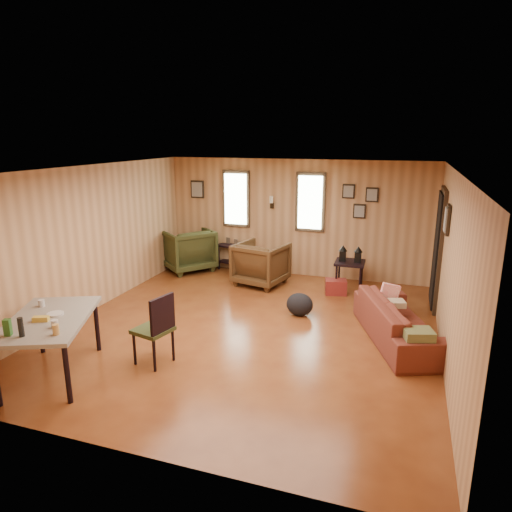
# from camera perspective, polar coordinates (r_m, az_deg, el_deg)

# --- Properties ---
(room) EXTENTS (5.54, 6.04, 2.44)m
(room) POSITION_cam_1_polar(r_m,az_deg,el_deg) (6.84, 1.01, 0.88)
(room) COLOR brown
(room) RESTS_ON ground
(sofa) EXTENTS (1.29, 2.12, 0.80)m
(sofa) POSITION_cam_1_polar(r_m,az_deg,el_deg) (6.83, 17.59, -6.96)
(sofa) COLOR maroon
(sofa) RESTS_ON ground
(recliner_brown) EXTENTS (1.06, 1.02, 0.93)m
(recliner_brown) POSITION_cam_1_polar(r_m,az_deg,el_deg) (8.93, 0.64, -0.70)
(recliner_brown) COLOR #432A14
(recliner_brown) RESTS_ON ground
(recliner_green) EXTENTS (1.32, 1.33, 1.00)m
(recliner_green) POSITION_cam_1_polar(r_m,az_deg,el_deg) (9.99, -8.52, 1.04)
(recliner_green) COLOR #303417
(recliner_green) RESTS_ON ground
(end_table) EXTENTS (0.66, 0.63, 0.69)m
(end_table) POSITION_cam_1_polar(r_m,az_deg,el_deg) (9.99, -2.95, 0.53)
(end_table) COLOR black
(end_table) RESTS_ON ground
(side_table) EXTENTS (0.56, 0.56, 0.87)m
(side_table) POSITION_cam_1_polar(r_m,az_deg,el_deg) (8.73, 11.68, -0.51)
(side_table) COLOR black
(side_table) RESTS_ON ground
(cooler) EXTENTS (0.44, 0.35, 0.27)m
(cooler) POSITION_cam_1_polar(r_m,az_deg,el_deg) (8.60, 9.95, -3.81)
(cooler) COLOR maroon
(cooler) RESTS_ON ground
(backpack) EXTENTS (0.52, 0.46, 0.38)m
(backpack) POSITION_cam_1_polar(r_m,az_deg,el_deg) (7.50, 5.48, -6.04)
(backpack) COLOR black
(backpack) RESTS_ON ground
(sofa_pillows) EXTENTS (0.78, 1.53, 0.31)m
(sofa_pillows) POSITION_cam_1_polar(r_m,az_deg,el_deg) (6.59, 17.99, -6.94)
(sofa_pillows) COLOR brown
(sofa_pillows) RESTS_ON sofa
(dining_table) EXTENTS (1.39, 1.70, 0.97)m
(dining_table) POSITION_cam_1_polar(r_m,az_deg,el_deg) (6.03, -24.52, -7.68)
(dining_table) COLOR gray
(dining_table) RESTS_ON ground
(dining_chair) EXTENTS (0.51, 0.51, 0.94)m
(dining_chair) POSITION_cam_1_polar(r_m,az_deg,el_deg) (5.96, -12.30, -8.53)
(dining_chair) COLOR #303417
(dining_chair) RESTS_ON ground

